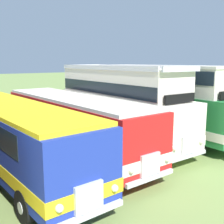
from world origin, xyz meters
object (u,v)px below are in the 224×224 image
bus_fourth_in_row (72,121)px  bus_fifth_in_row (120,103)px  bus_third_in_row (11,132)px  bus_sixth_in_row (159,97)px

bus_fourth_in_row → bus_fifth_in_row: bearing=2.0°
bus_third_in_row → bus_sixth_in_row: size_ratio=1.06×
bus_fourth_in_row → bus_sixth_in_row: 6.46m
bus_third_in_row → bus_fifth_in_row: bus_fifth_in_row is taller
bus_fifth_in_row → bus_fourth_in_row: bearing=-178.0°
bus_third_in_row → bus_fourth_in_row: (3.21, 0.51, -0.00)m
bus_third_in_row → bus_fourth_in_row: bearing=9.1°
bus_fourth_in_row → bus_fifth_in_row: size_ratio=1.13×
bus_third_in_row → bus_sixth_in_row: bus_sixth_in_row is taller
bus_third_in_row → bus_fourth_in_row: 3.25m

